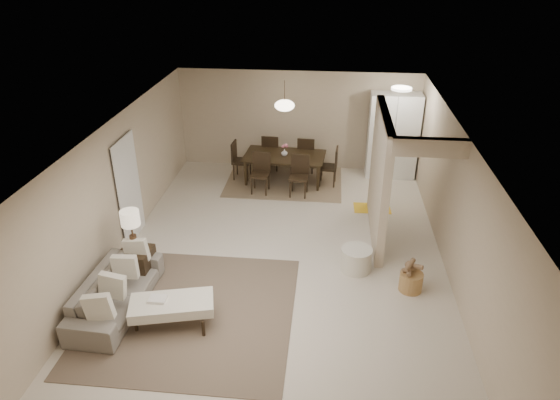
# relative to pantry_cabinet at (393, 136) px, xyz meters

# --- Properties ---
(floor) EXTENTS (9.00, 9.00, 0.00)m
(floor) POSITION_rel_pantry_cabinet_xyz_m (-2.35, -4.15, -1.05)
(floor) COLOR beige
(floor) RESTS_ON ground
(ceiling) EXTENTS (9.00, 9.00, 0.00)m
(ceiling) POSITION_rel_pantry_cabinet_xyz_m (-2.35, -4.15, 1.45)
(ceiling) COLOR white
(ceiling) RESTS_ON back_wall
(back_wall) EXTENTS (6.00, 0.00, 6.00)m
(back_wall) POSITION_rel_pantry_cabinet_xyz_m (-2.35, 0.35, 0.20)
(back_wall) COLOR #BDAA8F
(back_wall) RESTS_ON floor
(left_wall) EXTENTS (0.00, 9.00, 9.00)m
(left_wall) POSITION_rel_pantry_cabinet_xyz_m (-5.35, -4.15, 0.20)
(left_wall) COLOR #BDAA8F
(left_wall) RESTS_ON floor
(right_wall) EXTENTS (0.00, 9.00, 9.00)m
(right_wall) POSITION_rel_pantry_cabinet_xyz_m (0.65, -4.15, 0.20)
(right_wall) COLOR #BDAA8F
(right_wall) RESTS_ON floor
(partition) EXTENTS (0.15, 2.50, 2.50)m
(partition) POSITION_rel_pantry_cabinet_xyz_m (-0.55, -2.90, 0.20)
(partition) COLOR #BDAA8F
(partition) RESTS_ON floor
(doorway) EXTENTS (0.04, 0.90, 2.04)m
(doorway) POSITION_rel_pantry_cabinet_xyz_m (-5.32, -3.55, -0.03)
(doorway) COLOR black
(doorway) RESTS_ON floor
(pantry_cabinet) EXTENTS (1.20, 0.55, 2.10)m
(pantry_cabinet) POSITION_rel_pantry_cabinet_xyz_m (0.00, 0.00, 0.00)
(pantry_cabinet) COLOR white
(pantry_cabinet) RESTS_ON floor
(flush_light) EXTENTS (0.44, 0.44, 0.05)m
(flush_light) POSITION_rel_pantry_cabinet_xyz_m (-0.05, -0.95, 1.41)
(flush_light) COLOR white
(flush_light) RESTS_ON ceiling
(living_rug) EXTENTS (3.20, 3.20, 0.01)m
(living_rug) POSITION_rel_pantry_cabinet_xyz_m (-3.59, -5.70, -1.04)
(living_rug) COLOR brown
(living_rug) RESTS_ON floor
(sofa) EXTENTS (2.10, 0.90, 0.60)m
(sofa) POSITION_rel_pantry_cabinet_xyz_m (-4.80, -5.70, -0.75)
(sofa) COLOR slate
(sofa) RESTS_ON floor
(ottoman_bench) EXTENTS (1.35, 0.85, 0.45)m
(ottoman_bench) POSITION_rel_pantry_cabinet_xyz_m (-3.79, -6.00, -0.69)
(ottoman_bench) COLOR beige
(ottoman_bench) RESTS_ON living_rug
(side_table) EXTENTS (0.55, 0.55, 0.57)m
(side_table) POSITION_rel_pantry_cabinet_xyz_m (-4.75, -4.89, -0.76)
(side_table) COLOR black
(side_table) RESTS_ON floor
(table_lamp) EXTENTS (0.32, 0.32, 0.76)m
(table_lamp) POSITION_rel_pantry_cabinet_xyz_m (-4.75, -4.89, 0.08)
(table_lamp) COLOR #462F1E
(table_lamp) RESTS_ON side_table
(round_pouf) EXTENTS (0.55, 0.55, 0.43)m
(round_pouf) POSITION_rel_pantry_cabinet_xyz_m (-0.96, -4.25, -0.84)
(round_pouf) COLOR beige
(round_pouf) RESTS_ON floor
(wicker_basket) EXTENTS (0.47, 0.47, 0.33)m
(wicker_basket) POSITION_rel_pantry_cabinet_xyz_m (-0.07, -4.75, -0.88)
(wicker_basket) COLOR olive
(wicker_basket) RESTS_ON floor
(dining_rug) EXTENTS (2.80, 2.10, 0.01)m
(dining_rug) POSITION_rel_pantry_cabinet_xyz_m (-2.60, -0.63, -1.04)
(dining_rug) COLOR #756248
(dining_rug) RESTS_ON floor
(dining_table) EXTENTS (2.01, 1.21, 0.68)m
(dining_table) POSITION_rel_pantry_cabinet_xyz_m (-2.60, -0.63, -0.71)
(dining_table) COLOR black
(dining_table) RESTS_ON dining_rug
(dining_chairs) EXTENTS (2.57, 1.93, 0.95)m
(dining_chairs) POSITION_rel_pantry_cabinet_xyz_m (-2.60, -0.63, -0.58)
(dining_chairs) COLOR black
(dining_chairs) RESTS_ON dining_rug
(vase) EXTENTS (0.21, 0.21, 0.16)m
(vase) POSITION_rel_pantry_cabinet_xyz_m (-2.60, -0.63, -0.29)
(vase) COLOR white
(vase) RESTS_ON dining_table
(yellow_mat) EXTENTS (0.81, 0.51, 0.01)m
(yellow_mat) POSITION_rel_pantry_cabinet_xyz_m (-0.52, -1.85, -1.04)
(yellow_mat) COLOR yellow
(yellow_mat) RESTS_ON floor
(pendant_light) EXTENTS (0.46, 0.46, 0.71)m
(pendant_light) POSITION_rel_pantry_cabinet_xyz_m (-2.60, -0.63, 0.87)
(pendant_light) COLOR #462F1E
(pendant_light) RESTS_ON ceiling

